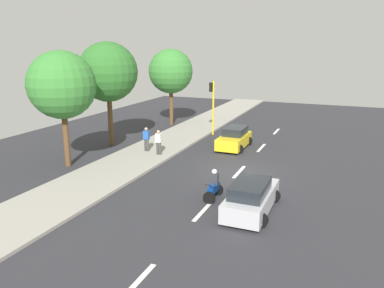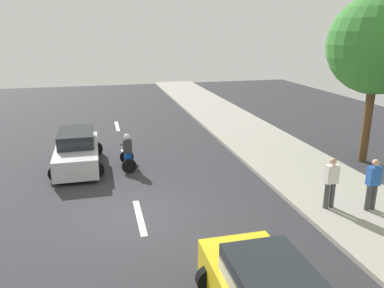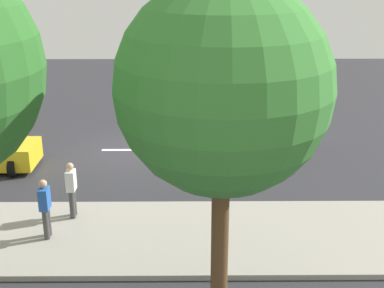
# 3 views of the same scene
# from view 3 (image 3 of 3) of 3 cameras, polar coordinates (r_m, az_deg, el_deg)

# --- Properties ---
(ground_plane) EXTENTS (40.00, 60.00, 0.10)m
(ground_plane) POSITION_cam_3_polar(r_m,az_deg,el_deg) (21.04, -6.67, -0.80)
(ground_plane) COLOR #2D2D33
(sidewalk) EXTENTS (4.00, 60.00, 0.15)m
(sidewalk) POSITION_cam_3_polar(r_m,az_deg,el_deg) (14.69, -9.49, -9.99)
(sidewalk) COLOR #9E998E
(sidewalk) RESTS_ON ground
(lane_stripe_mid) EXTENTS (0.20, 2.40, 0.01)m
(lane_stripe_mid) POSITION_cam_3_polar(r_m,az_deg,el_deg) (21.02, -6.67, -0.66)
(lane_stripe_mid) COLOR white
(lane_stripe_mid) RESTS_ON ground
(lane_stripe_south) EXTENTS (0.20, 2.40, 0.01)m
(lane_stripe_south) POSITION_cam_3_polar(r_m,az_deg,el_deg) (21.22, 9.65, -0.61)
(lane_stripe_south) COLOR white
(lane_stripe_south) RESTS_ON ground
(car_silver) EXTENTS (2.13, 4.30, 1.52)m
(car_silver) POSITION_cam_3_polar(r_m,az_deg,el_deg) (22.78, 7.10, 2.82)
(car_silver) COLOR #B7B7BC
(car_silver) RESTS_ON ground
(motorcycle) EXTENTS (0.60, 1.30, 1.53)m
(motorcycle) POSITION_cam_3_polar(r_m,az_deg,el_deg) (20.77, 5.71, 0.99)
(motorcycle) COLOR black
(motorcycle) RESTS_ON ground
(pedestrian_near_signal) EXTENTS (0.40, 0.24, 1.69)m
(pedestrian_near_signal) POSITION_cam_3_polar(r_m,az_deg,el_deg) (15.36, -13.11, -4.74)
(pedestrian_near_signal) COLOR #3F3F3F
(pedestrian_near_signal) RESTS_ON sidewalk
(pedestrian_by_tree) EXTENTS (0.40, 0.24, 1.69)m
(pedestrian_by_tree) POSITION_cam_3_polar(r_m,az_deg,el_deg) (14.43, -15.85, -6.66)
(pedestrian_by_tree) COLOR #3F3F3F
(pedestrian_by_tree) RESTS_ON sidewalk
(street_tree_center) EXTENTS (4.08, 4.08, 7.10)m
(street_tree_center) POSITION_cam_3_polar(r_m,az_deg,el_deg) (9.60, 3.42, 6.09)
(street_tree_center) COLOR brown
(street_tree_center) RESTS_ON ground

